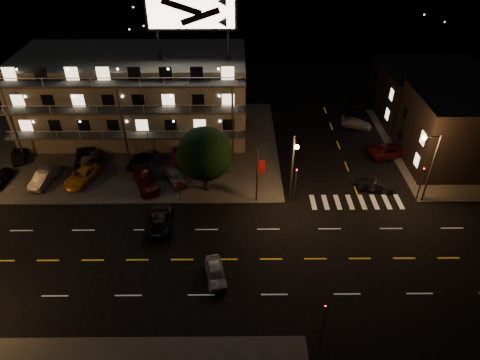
{
  "coord_description": "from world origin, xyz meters",
  "views": [
    {
      "loc": [
        2.98,
        -27.19,
        27.99
      ],
      "look_at": [
        3.27,
        8.0,
        3.07
      ],
      "focal_mm": 32.0,
      "sensor_mm": 36.0,
      "label": 1
    }
  ],
  "objects_px": {
    "lot_car_7": "(90,157)",
    "lot_car_4": "(175,176)",
    "lot_car_2": "(82,176)",
    "road_car_west": "(159,219)",
    "road_car_east": "(215,273)",
    "tree": "(204,155)",
    "side_car_0": "(376,186)"
  },
  "relations": [
    {
      "from": "lot_car_7",
      "to": "road_car_west",
      "type": "height_order",
      "value": "road_car_west"
    },
    {
      "from": "side_car_0",
      "to": "road_car_east",
      "type": "bearing_deg",
      "value": 139.85
    },
    {
      "from": "lot_car_2",
      "to": "road_car_west",
      "type": "xyz_separation_m",
      "value": [
        9.66,
        -7.44,
        -0.07
      ]
    },
    {
      "from": "lot_car_2",
      "to": "road_car_east",
      "type": "bearing_deg",
      "value": -25.58
    },
    {
      "from": "lot_car_2",
      "to": "lot_car_4",
      "type": "xyz_separation_m",
      "value": [
        10.32,
        -0.15,
        -0.02
      ]
    },
    {
      "from": "tree",
      "to": "lot_car_7",
      "type": "height_order",
      "value": "tree"
    },
    {
      "from": "lot_car_7",
      "to": "side_car_0",
      "type": "distance_m",
      "value": 33.29
    },
    {
      "from": "lot_car_7",
      "to": "side_car_0",
      "type": "relative_size",
      "value": 1.18
    },
    {
      "from": "lot_car_2",
      "to": "side_car_0",
      "type": "xyz_separation_m",
      "value": [
        32.44,
        -1.82,
        -0.21
      ]
    },
    {
      "from": "tree",
      "to": "road_car_east",
      "type": "relative_size",
      "value": 1.92
    },
    {
      "from": "side_car_0",
      "to": "road_car_west",
      "type": "relative_size",
      "value": 0.69
    },
    {
      "from": "road_car_east",
      "to": "road_car_west",
      "type": "distance_m",
      "value": 8.95
    },
    {
      "from": "lot_car_7",
      "to": "road_car_east",
      "type": "relative_size",
      "value": 1.15
    },
    {
      "from": "tree",
      "to": "lot_car_7",
      "type": "bearing_deg",
      "value": 157.71
    },
    {
      "from": "tree",
      "to": "road_car_east",
      "type": "height_order",
      "value": "tree"
    },
    {
      "from": "lot_car_2",
      "to": "side_car_0",
      "type": "bearing_deg",
      "value": 14.09
    },
    {
      "from": "tree",
      "to": "lot_car_2",
      "type": "distance_m",
      "value": 14.5
    },
    {
      "from": "road_car_west",
      "to": "lot_car_7",
      "type": "bearing_deg",
      "value": -52.09
    },
    {
      "from": "tree",
      "to": "lot_car_4",
      "type": "height_order",
      "value": "tree"
    },
    {
      "from": "road_car_east",
      "to": "road_car_west",
      "type": "relative_size",
      "value": 0.7
    },
    {
      "from": "tree",
      "to": "road_car_west",
      "type": "distance_m",
      "value": 8.03
    },
    {
      "from": "lot_car_4",
      "to": "side_car_0",
      "type": "relative_size",
      "value": 1.03
    },
    {
      "from": "lot_car_2",
      "to": "road_car_east",
      "type": "distance_m",
      "value": 21.02
    },
    {
      "from": "lot_car_2",
      "to": "lot_car_7",
      "type": "relative_size",
      "value": 1.1
    },
    {
      "from": "lot_car_7",
      "to": "road_car_east",
      "type": "height_order",
      "value": "lot_car_7"
    },
    {
      "from": "lot_car_2",
      "to": "side_car_0",
      "type": "relative_size",
      "value": 1.3
    },
    {
      "from": "lot_car_2",
      "to": "lot_car_4",
      "type": "bearing_deg",
      "value": 16.48
    },
    {
      "from": "tree",
      "to": "lot_car_7",
      "type": "xyz_separation_m",
      "value": [
        -14.23,
        5.83,
        -3.79
      ]
    },
    {
      "from": "lot_car_4",
      "to": "lot_car_7",
      "type": "bearing_deg",
      "value": 133.88
    },
    {
      "from": "lot_car_2",
      "to": "road_car_west",
      "type": "height_order",
      "value": "road_car_west"
    },
    {
      "from": "lot_car_7",
      "to": "lot_car_4",
      "type": "bearing_deg",
      "value": 157.25
    },
    {
      "from": "lot_car_7",
      "to": "road_car_east",
      "type": "xyz_separation_m",
      "value": [
        15.73,
        -18.35,
        -0.14
      ]
    }
  ]
}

